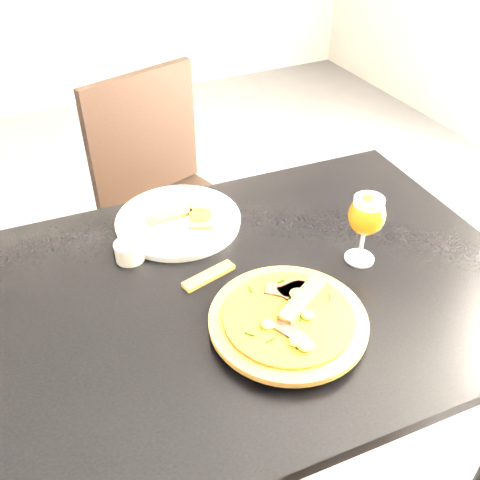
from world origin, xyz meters
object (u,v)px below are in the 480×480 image
dining_table (239,319)px  pizza (288,318)px  chair_far (171,203)px  beer_glass (367,216)px

dining_table → pizza: bearing=-71.8°
chair_far → beer_glass: chair_far is taller
pizza → beer_glass: 0.28m
chair_far → beer_glass: (0.19, -0.75, 0.36)m
dining_table → pizza: pizza is taller
dining_table → beer_glass: bearing=-3.0°
dining_table → beer_glass: size_ratio=7.59×
beer_glass → chair_far: bearing=104.5°
dining_table → pizza: (0.04, -0.14, 0.11)m
pizza → beer_glass: beer_glass is taller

